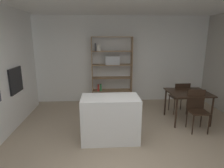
{
  "coord_description": "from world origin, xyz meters",
  "views": [
    {
      "loc": [
        -0.43,
        -2.95,
        2.08
      ],
      "look_at": [
        -0.19,
        0.95,
        1.12
      ],
      "focal_mm": 29.87,
      "sensor_mm": 36.0,
      "label": 1
    }
  ],
  "objects_px": {
    "built_in_oven": "(16,80)",
    "kitchen_island": "(110,119)",
    "dining_chair_far": "(180,95)",
    "dining_chair_near": "(197,107)",
    "dining_table": "(188,95)",
    "open_bookshelf": "(110,70)"
  },
  "relations": [
    {
      "from": "built_in_oven",
      "to": "kitchen_island",
      "type": "distance_m",
      "value": 2.43
    },
    {
      "from": "built_in_oven",
      "to": "kitchen_island",
      "type": "xyz_separation_m",
      "value": [
        2.19,
        -0.84,
        -0.66
      ]
    },
    {
      "from": "built_in_oven",
      "to": "dining_chair_far",
      "type": "relative_size",
      "value": 0.69
    },
    {
      "from": "kitchen_island",
      "to": "dining_chair_far",
      "type": "height_order",
      "value": "kitchen_island"
    },
    {
      "from": "built_in_oven",
      "to": "dining_chair_near",
      "type": "height_order",
      "value": "built_in_oven"
    },
    {
      "from": "dining_table",
      "to": "dining_chair_far",
      "type": "xyz_separation_m",
      "value": [
        0.0,
        0.47,
        -0.14
      ]
    },
    {
      "from": "kitchen_island",
      "to": "dining_chair_near",
      "type": "xyz_separation_m",
      "value": [
        2.02,
        0.34,
        0.09
      ]
    },
    {
      "from": "open_bookshelf",
      "to": "dining_chair_far",
      "type": "distance_m",
      "value": 2.22
    },
    {
      "from": "dining_chair_near",
      "to": "dining_chair_far",
      "type": "xyz_separation_m",
      "value": [
        0.0,
        0.93,
        -0.01
      ]
    },
    {
      "from": "open_bookshelf",
      "to": "dining_chair_near",
      "type": "xyz_separation_m",
      "value": [
        1.91,
        -1.92,
        -0.55
      ]
    },
    {
      "from": "open_bookshelf",
      "to": "dining_chair_far",
      "type": "bearing_deg",
      "value": -27.45
    },
    {
      "from": "built_in_oven",
      "to": "dining_chair_far",
      "type": "bearing_deg",
      "value": 5.86
    },
    {
      "from": "kitchen_island",
      "to": "open_bookshelf",
      "type": "xyz_separation_m",
      "value": [
        0.11,
        2.26,
        0.63
      ]
    },
    {
      "from": "dining_table",
      "to": "kitchen_island",
      "type": "bearing_deg",
      "value": -158.17
    },
    {
      "from": "dining_chair_near",
      "to": "built_in_oven",
      "type": "bearing_deg",
      "value": 175.89
    },
    {
      "from": "dining_table",
      "to": "dining_chair_near",
      "type": "relative_size",
      "value": 1.06
    },
    {
      "from": "open_bookshelf",
      "to": "dining_chair_near",
      "type": "relative_size",
      "value": 2.29
    },
    {
      "from": "built_in_oven",
      "to": "kitchen_island",
      "type": "relative_size",
      "value": 0.53
    },
    {
      "from": "built_in_oven",
      "to": "dining_chair_near",
      "type": "distance_m",
      "value": 4.27
    },
    {
      "from": "kitchen_island",
      "to": "dining_table",
      "type": "distance_m",
      "value": 2.18
    },
    {
      "from": "built_in_oven",
      "to": "dining_table",
      "type": "distance_m",
      "value": 4.22
    },
    {
      "from": "kitchen_island",
      "to": "built_in_oven",
      "type": "bearing_deg",
      "value": 159.0
    }
  ]
}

